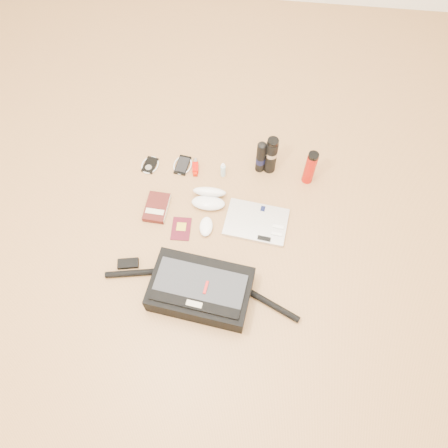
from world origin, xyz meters
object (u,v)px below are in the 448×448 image
object	(u,v)px
book	(157,207)
thermos_black	(271,155)
messenger_bag	(200,289)
laptop	(256,222)
thermos_red	(310,168)

from	to	relation	value
book	thermos_black	xyz separation A→B (m)	(0.57, 0.33, 0.11)
messenger_bag	laptop	bearing A→B (deg)	67.55
laptop	thermos_red	distance (m)	0.41
laptop	book	size ratio (longest dim) A/B	1.87
thermos_red	thermos_black	bearing A→B (deg)	166.97
book	thermos_red	bearing A→B (deg)	22.48
laptop	thermos_black	distance (m)	0.37
thermos_red	messenger_bag	bearing A→B (deg)	-124.08
messenger_bag	thermos_red	bearing A→B (deg)	62.94
laptop	thermos_red	size ratio (longest dim) A/B	1.52
laptop	book	world-z (taller)	book
laptop	thermos_black	xyz separation A→B (m)	(0.04, 0.35, 0.11)
book	thermos_black	distance (m)	0.66
laptop	messenger_bag	bearing A→B (deg)	-112.99
book	thermos_red	xyz separation A→B (m)	(0.78, 0.28, 0.09)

